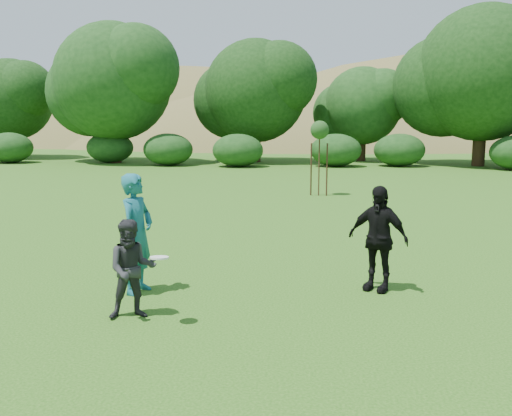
{
  "coord_description": "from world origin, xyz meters",
  "views": [
    {
      "loc": [
        1.78,
        -8.67,
        3.0
      ],
      "look_at": [
        0.0,
        3.0,
        1.1
      ],
      "focal_mm": 40.0,
      "sensor_mm": 36.0,
      "label": 1
    }
  ],
  "objects_px": {
    "player_teal": "(137,234)",
    "player_black": "(378,238)",
    "sapling": "(320,132)",
    "player_grey": "(132,269)"
  },
  "relations": [
    {
      "from": "player_teal",
      "to": "player_black",
      "type": "relative_size",
      "value": 1.12
    },
    {
      "from": "player_black",
      "to": "sapling",
      "type": "height_order",
      "value": "sapling"
    },
    {
      "from": "player_teal",
      "to": "player_grey",
      "type": "height_order",
      "value": "player_teal"
    },
    {
      "from": "player_black",
      "to": "player_teal",
      "type": "bearing_deg",
      "value": -143.23
    },
    {
      "from": "player_teal",
      "to": "sapling",
      "type": "relative_size",
      "value": 0.72
    },
    {
      "from": "player_grey",
      "to": "sapling",
      "type": "relative_size",
      "value": 0.53
    },
    {
      "from": "player_grey",
      "to": "player_black",
      "type": "bearing_deg",
      "value": 5.8
    },
    {
      "from": "sapling",
      "to": "player_black",
      "type": "bearing_deg",
      "value": -82.75
    },
    {
      "from": "player_grey",
      "to": "sapling",
      "type": "bearing_deg",
      "value": 58.91
    },
    {
      "from": "player_teal",
      "to": "player_grey",
      "type": "distance_m",
      "value": 1.31
    }
  ]
}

